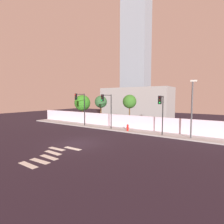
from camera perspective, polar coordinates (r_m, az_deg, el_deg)
ground_plane at (r=17.46m, az=-10.77°, el=-10.00°), size 80.00×80.00×0.00m
sidewalk at (r=23.81m, az=3.35°, el=-5.75°), size 36.00×2.40×0.15m
perimeter_wall at (r=24.76m, az=4.89°, el=-3.07°), size 36.00×0.18×1.80m
crosswalk_marking at (r=14.65m, az=-19.23°, el=-13.08°), size 3.24×4.73×0.01m
traffic_light_left at (r=19.81m, az=15.74°, el=1.68°), size 0.35×1.51×4.45m
traffic_light_center at (r=23.00m, az=-1.81°, el=2.67°), size 0.53×1.84×4.67m
traffic_light_right at (r=26.28m, az=-10.42°, el=3.09°), size 0.58×1.65×4.84m
street_lamp_curbside at (r=19.74m, az=24.67°, el=2.28°), size 0.70×1.65×6.00m
fire_hydrant at (r=22.55m, az=5.12°, el=-5.01°), size 0.44×0.26×0.84m
roadside_tree_leftmost at (r=30.81m, az=-9.64°, el=2.94°), size 2.74×2.74×4.85m
roadside_tree_midleft at (r=28.14m, az=-3.65°, el=3.26°), size 1.97×1.97×4.71m
roadside_tree_midright at (r=25.29m, az=5.75°, el=3.36°), size 1.97×1.97×4.82m
low_building_distant at (r=39.53m, az=7.80°, el=3.09°), size 15.59×6.00×6.55m
tower_on_skyline at (r=54.40m, az=7.71°, el=17.74°), size 7.81×5.00×33.28m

